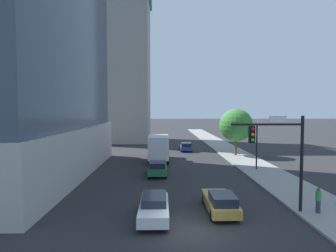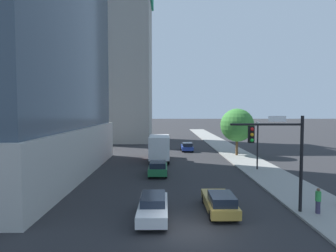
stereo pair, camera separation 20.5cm
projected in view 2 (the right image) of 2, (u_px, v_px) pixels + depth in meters
ground_plane at (192, 231)px, 15.44m from camera, size 400.00×400.00×0.00m
sidewalk at (249, 162)px, 35.49m from camera, size 4.57×120.00×0.15m
construction_building at (117, 57)px, 59.81m from camera, size 14.75×17.39×39.45m
traffic_light_pole at (279, 147)px, 17.84m from camera, size 4.60×0.48×6.06m
street_lamp at (258, 138)px, 30.77m from camera, size 0.44×0.44×5.18m
street_tree at (237, 125)px, 40.47m from camera, size 4.70×4.70×6.63m
car_gold at (220, 202)px, 18.22m from camera, size 1.75×4.65×1.39m
car_white at (153, 207)px, 17.29m from camera, size 1.74×4.69×1.39m
car_blue at (187, 147)px, 45.77m from camera, size 1.78×4.61×1.42m
car_green at (158, 168)px, 28.60m from camera, size 1.84×4.02×1.49m
box_truck at (159, 147)px, 36.35m from camera, size 2.48×7.10×3.35m
pedestrian_green_shirt at (318, 201)px, 17.68m from camera, size 0.34×0.34×1.59m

